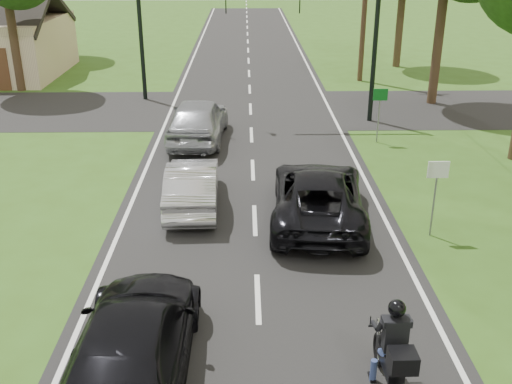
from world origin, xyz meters
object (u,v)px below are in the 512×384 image
motorcycle_rider (393,360)px  sign_white (437,180)px  dark_car_behind (134,342)px  silver_suv (198,120)px  traffic_signal (332,24)px  sign_green (380,102)px  dark_suv (318,195)px  silver_sedan (192,185)px

motorcycle_rider → sign_white: 6.59m
dark_car_behind → silver_suv: bearing=-89.9°
motorcycle_rider → traffic_signal: (1.09, 17.07, 3.39)m
motorcycle_rider → sign_green: (2.66, 14.05, 0.85)m
dark_suv → traffic_signal: size_ratio=0.84×
silver_suv → sign_green: 7.03m
silver_suv → traffic_signal: 6.89m
silver_sedan → sign_white: bearing=160.9°
motorcycle_rider → dark_suv: motorcycle_rider is taller
dark_car_behind → sign_green: (7.16, 13.48, 0.84)m
dark_car_behind → traffic_signal: size_ratio=0.80×
dark_suv → silver_suv: bearing=-56.8°
dark_suv → sign_green: size_ratio=2.53×
sign_white → traffic_signal: bearing=97.0°
dark_suv → traffic_signal: 10.67m
dark_suv → silver_sedan: size_ratio=1.29×
sign_white → motorcycle_rider: bearing=-112.1°
dark_suv → silver_sedan: 3.72m
silver_sedan → dark_car_behind: (-0.44, -7.50, 0.06)m
motorcycle_rider → sign_green: size_ratio=1.04×
silver_sedan → dark_car_behind: size_ratio=0.82×
motorcycle_rider → dark_car_behind: size_ratio=0.43×
sign_white → sign_green: 8.00m
traffic_signal → dark_car_behind: bearing=-108.7°
silver_sedan → traffic_signal: bearing=-121.7°
motorcycle_rider → dark_suv: 7.09m
dark_car_behind → traffic_signal: 17.75m
dark_car_behind → silver_sedan: bearing=-92.6°
silver_suv → sign_green: bearing=-178.5°
sign_white → sign_green: size_ratio=1.00×
silver_suv → sign_white: 10.73m
sign_green → traffic_signal: bearing=117.4°
motorcycle_rider → silver_suv: motorcycle_rider is taller
sign_green → sign_white: bearing=-91.4°
motorcycle_rider → silver_suv: (-4.33, 14.34, 0.12)m
dark_suv → traffic_signal: (1.57, 10.00, 3.38)m
motorcycle_rider → dark_car_behind: bearing=171.7°
sign_white → dark_suv: bearing=160.8°
dark_suv → dark_car_behind: size_ratio=1.05×
silver_suv → sign_green: size_ratio=2.37×
traffic_signal → dark_suv: bearing=-98.9°
motorcycle_rider → traffic_signal: 17.44m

